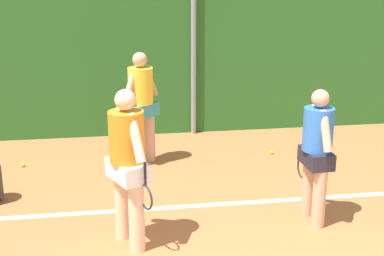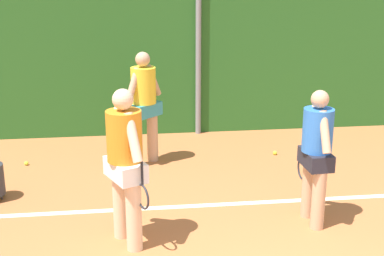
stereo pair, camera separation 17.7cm
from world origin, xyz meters
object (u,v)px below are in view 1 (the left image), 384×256
player_foreground_near (128,160)px  player_backcourt_far (141,103)px  tennis_ball_0 (271,152)px  player_midcourt (317,149)px  tennis_ball_5 (23,165)px

player_foreground_near → player_backcourt_far: bearing=148.7°
player_foreground_near → tennis_ball_0: player_foreground_near is taller
player_foreground_near → player_backcourt_far: player_foreground_near is taller
player_backcourt_far → tennis_ball_0: size_ratio=27.03×
player_foreground_near → player_midcourt: bearing=71.6°
player_backcourt_far → tennis_ball_5: 2.11m
tennis_ball_0 → tennis_ball_5: same height
tennis_ball_5 → player_midcourt: bearing=-32.6°
player_midcourt → tennis_ball_0: (0.21, 2.43, -0.90)m
player_backcourt_far → tennis_ball_0: 2.37m
tennis_ball_5 → player_foreground_near: bearing=-59.6°
tennis_ball_0 → player_backcourt_far: bearing=-176.7°
player_foreground_near → tennis_ball_0: (2.46, 2.68, -0.97)m
player_midcourt → tennis_ball_5: player_midcourt is taller
player_midcourt → player_backcourt_far: player_backcourt_far is taller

